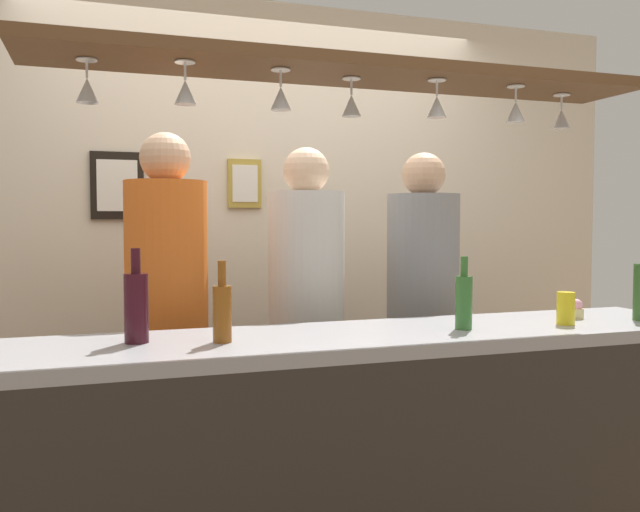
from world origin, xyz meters
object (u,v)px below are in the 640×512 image
(person_left_orange_shirt, at_px, (167,302))
(picture_frame_caricature, at_px, (117,186))
(person_right_grey_shirt, at_px, (423,298))
(bottle_beer_green_import, at_px, (464,300))
(bottle_beer_amber_tall, at_px, (222,311))
(drink_can, at_px, (566,308))
(bottle_wine_dark_red, at_px, (136,306))
(cupcake, at_px, (576,310))
(picture_frame_crest, at_px, (245,184))
(person_middle_white_patterned_shirt, at_px, (306,302))

(person_left_orange_shirt, bearing_deg, picture_frame_caricature, 103.70)
(person_right_grey_shirt, relative_size, bottle_beer_green_import, 6.68)
(bottle_beer_amber_tall, distance_m, drink_can, 1.28)
(bottle_wine_dark_red, relative_size, drink_can, 2.46)
(bottle_wine_dark_red, xyz_separation_m, cupcake, (1.67, -0.01, -0.08))
(picture_frame_crest, bearing_deg, person_left_orange_shirt, -124.48)
(person_middle_white_patterned_shirt, distance_m, person_right_grey_shirt, 0.58)
(person_right_grey_shirt, distance_m, picture_frame_crest, 1.15)
(bottle_beer_green_import, xyz_separation_m, cupcake, (0.56, 0.09, -0.07))
(bottle_wine_dark_red, height_order, bottle_beer_green_import, bottle_wine_dark_red)
(person_middle_white_patterned_shirt, relative_size, bottle_beer_amber_tall, 6.69)
(drink_can, relative_size, picture_frame_crest, 0.47)
(bottle_beer_green_import, relative_size, drink_can, 2.13)
(bottle_beer_green_import, xyz_separation_m, picture_frame_caricature, (-1.13, 1.46, 0.46))
(person_middle_white_patterned_shirt, xyz_separation_m, bottle_beer_green_import, (0.35, -0.75, 0.08))
(bottle_beer_green_import, bearing_deg, picture_frame_caricature, 127.86)
(bottle_wine_dark_red, bearing_deg, drink_can, -4.76)
(picture_frame_crest, bearing_deg, cupcake, -53.00)
(bottle_beer_green_import, distance_m, cupcake, 0.57)
(bottle_beer_amber_tall, relative_size, cupcake, 3.33)
(bottle_beer_green_import, bearing_deg, bottle_beer_amber_tall, 178.55)
(drink_can, distance_m, picture_frame_caricature, 2.20)
(picture_frame_caricature, bearing_deg, bottle_beer_green_import, -52.14)
(bottle_beer_amber_tall, bearing_deg, bottle_beer_green_import, -1.45)
(person_right_grey_shirt, relative_size, drink_can, 14.23)
(bottle_beer_amber_tall, distance_m, picture_frame_caricature, 1.53)
(picture_frame_crest, bearing_deg, picture_frame_caricature, 180.00)
(bottle_beer_green_import, distance_m, picture_frame_caricature, 1.90)
(bottle_beer_amber_tall, distance_m, cupcake, 1.42)
(cupcake, bearing_deg, person_left_orange_shirt, 156.28)
(person_left_orange_shirt, height_order, picture_frame_caricature, person_left_orange_shirt)
(person_middle_white_patterned_shirt, height_order, bottle_beer_green_import, person_middle_white_patterned_shirt)
(person_left_orange_shirt, height_order, person_middle_white_patterned_shirt, person_left_orange_shirt)
(person_right_grey_shirt, bearing_deg, person_left_orange_shirt, 180.00)
(bottle_wine_dark_red, height_order, drink_can, bottle_wine_dark_red)
(person_right_grey_shirt, xyz_separation_m, bottle_beer_amber_tall, (-1.09, -0.73, 0.08))
(person_left_orange_shirt, relative_size, picture_frame_crest, 6.85)
(person_left_orange_shirt, relative_size, cupcake, 22.83)
(person_middle_white_patterned_shirt, relative_size, person_right_grey_shirt, 1.00)
(cupcake, relative_size, picture_frame_caricature, 0.23)
(bottle_wine_dark_red, bearing_deg, cupcake, -0.48)
(picture_frame_caricature, bearing_deg, bottle_beer_amber_tall, -79.25)
(drink_can, height_order, picture_frame_crest, picture_frame_crest)
(drink_can, xyz_separation_m, cupcake, (0.14, 0.11, -0.03))
(bottle_beer_amber_tall, xyz_separation_m, cupcake, (1.42, 0.06, -0.06))
(bottle_wine_dark_red, xyz_separation_m, bottle_beer_amber_tall, (0.26, -0.08, -0.02))
(person_right_grey_shirt, bearing_deg, bottle_wine_dark_red, -154.15)
(bottle_beer_green_import, bearing_deg, cupcake, 8.81)
(bottle_wine_dark_red, bearing_deg, bottle_beer_green_import, -5.12)
(person_right_grey_shirt, height_order, cupcake, person_right_grey_shirt)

